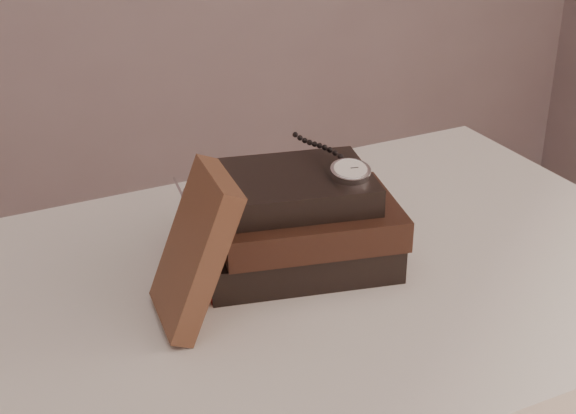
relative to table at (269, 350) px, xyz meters
name	(u,v)px	position (x,y,z in m)	size (l,w,h in m)	color
table	(269,350)	(0.00, 0.00, 0.00)	(1.00, 0.60, 0.75)	silver
book_stack	(297,223)	(0.05, 0.03, 0.14)	(0.25, 0.20, 0.11)	black
journal	(195,250)	(-0.10, -0.03, 0.17)	(0.02, 0.10, 0.17)	#412519
pocket_watch	(346,168)	(0.10, 0.01, 0.21)	(0.06, 0.15, 0.02)	silver
eyeglasses	(218,194)	(-0.01, 0.12, 0.15)	(0.11, 0.12, 0.04)	silver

